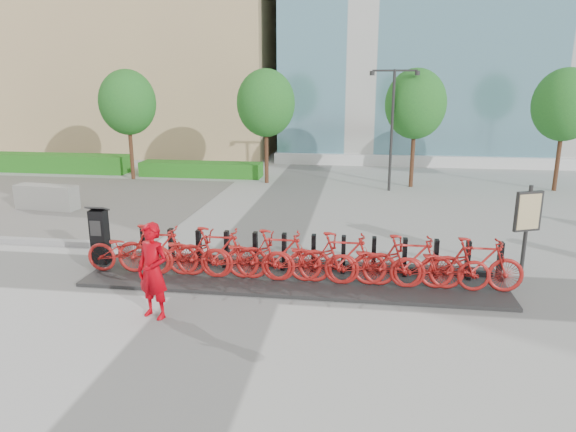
# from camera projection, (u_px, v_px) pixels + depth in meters

# --- Properties ---
(ground) EXTENTS (120.00, 120.00, 0.00)m
(ground) POSITION_uv_depth(u_px,v_px,m) (237.00, 280.00, 11.97)
(ground) COLOR #9C9D97
(gravel_patch) EXTENTS (14.00, 14.00, 0.00)m
(gravel_patch) POSITION_uv_depth(u_px,v_px,m) (30.00, 201.00, 20.05)
(gravel_patch) COLOR #555555
(gravel_patch) RESTS_ON ground
(hedge_a) EXTENTS (10.00, 1.40, 0.90)m
(hedge_a) POSITION_uv_depth(u_px,v_px,m) (36.00, 162.00, 26.72)
(hedge_a) COLOR #1D771D
(hedge_a) RESTS_ON ground
(hedge_b) EXTENTS (6.00, 1.20, 0.70)m
(hedge_b) POSITION_uv_depth(u_px,v_px,m) (201.00, 169.00, 25.22)
(hedge_b) COLOR #1D771D
(hedge_b) RESTS_ON ground
(tree_0) EXTENTS (2.60, 2.60, 5.10)m
(tree_0) POSITION_uv_depth(u_px,v_px,m) (128.00, 102.00, 23.67)
(tree_0) COLOR brown
(tree_0) RESTS_ON ground
(tree_1) EXTENTS (2.60, 2.60, 5.10)m
(tree_1) POSITION_uv_depth(u_px,v_px,m) (266.00, 103.00, 22.77)
(tree_1) COLOR brown
(tree_1) RESTS_ON ground
(tree_2) EXTENTS (2.60, 2.60, 5.10)m
(tree_2) POSITION_uv_depth(u_px,v_px,m) (416.00, 104.00, 21.88)
(tree_2) COLOR brown
(tree_2) RESTS_ON ground
(tree_3) EXTENTS (2.60, 2.60, 5.10)m
(tree_3) POSITION_uv_depth(u_px,v_px,m) (565.00, 105.00, 21.05)
(tree_3) COLOR brown
(tree_3) RESTS_ON ground
(streetlamp) EXTENTS (2.00, 0.20, 5.00)m
(streetlamp) POSITION_uv_depth(u_px,v_px,m) (392.00, 116.00, 21.17)
(streetlamp) COLOR #242424
(streetlamp) RESTS_ON ground
(dock_pad) EXTENTS (9.60, 2.40, 0.08)m
(dock_pad) POSITION_uv_depth(u_px,v_px,m) (293.00, 277.00, 12.07)
(dock_pad) COLOR #262626
(dock_pad) RESTS_ON ground
(dock_rail_posts) EXTENTS (8.74, 0.50, 0.85)m
(dock_rail_posts) POSITION_uv_depth(u_px,v_px,m) (313.00, 252.00, 12.35)
(dock_rail_posts) COLOR black
(dock_rail_posts) RESTS_ON dock_pad
(bike_0) EXTENTS (2.05, 0.71, 1.08)m
(bike_0) POSITION_uv_depth(u_px,v_px,m) (128.00, 251.00, 12.12)
(bike_0) COLOR #A21816
(bike_0) RESTS_ON dock_pad
(bike_1) EXTENTS (1.99, 0.56, 1.19)m
(bike_1) POSITION_uv_depth(u_px,v_px,m) (157.00, 250.00, 12.01)
(bike_1) COLOR #A21816
(bike_1) RESTS_ON dock_pad
(bike_2) EXTENTS (2.05, 0.71, 1.08)m
(bike_2) POSITION_uv_depth(u_px,v_px,m) (187.00, 253.00, 11.93)
(bike_2) COLOR #A21816
(bike_2) RESTS_ON dock_pad
(bike_3) EXTENTS (1.99, 0.56, 1.19)m
(bike_3) POSITION_uv_depth(u_px,v_px,m) (217.00, 252.00, 11.81)
(bike_3) COLOR #A21816
(bike_3) RESTS_ON dock_pad
(bike_4) EXTENTS (2.05, 0.71, 1.08)m
(bike_4) POSITION_uv_depth(u_px,v_px,m) (247.00, 256.00, 11.73)
(bike_4) COLOR #A21816
(bike_4) RESTS_ON dock_pad
(bike_5) EXTENTS (1.99, 0.56, 1.19)m
(bike_5) POSITION_uv_depth(u_px,v_px,m) (278.00, 255.00, 11.61)
(bike_5) COLOR #A21816
(bike_5) RESTS_ON dock_pad
(bike_6) EXTENTS (2.05, 0.71, 1.08)m
(bike_6) POSITION_uv_depth(u_px,v_px,m) (310.00, 259.00, 11.53)
(bike_6) COLOR #A21816
(bike_6) RESTS_ON dock_pad
(bike_7) EXTENTS (1.99, 0.56, 1.19)m
(bike_7) POSITION_uv_depth(u_px,v_px,m) (342.00, 258.00, 11.42)
(bike_7) COLOR #A21816
(bike_7) RESTS_ON dock_pad
(bike_8) EXTENTS (2.05, 0.71, 1.08)m
(bike_8) POSITION_uv_depth(u_px,v_px,m) (375.00, 262.00, 11.33)
(bike_8) COLOR #A21816
(bike_8) RESTS_ON dock_pad
(bike_9) EXTENTS (1.99, 0.56, 1.19)m
(bike_9) POSITION_uv_depth(u_px,v_px,m) (408.00, 261.00, 11.22)
(bike_9) COLOR #A21816
(bike_9) RESTS_ON dock_pad
(bike_10) EXTENTS (2.05, 0.71, 1.08)m
(bike_10) POSITION_uv_depth(u_px,v_px,m) (442.00, 266.00, 11.13)
(bike_10) COLOR #A21816
(bike_10) RESTS_ON dock_pad
(bike_11) EXTENTS (1.99, 0.56, 1.19)m
(bike_11) POSITION_uv_depth(u_px,v_px,m) (476.00, 265.00, 11.02)
(bike_11) COLOR #A21816
(bike_11) RESTS_ON dock_pad
(kiosk) EXTENTS (0.47, 0.40, 1.49)m
(kiosk) POSITION_uv_depth(u_px,v_px,m) (100.00, 236.00, 12.71)
(kiosk) COLOR black
(kiosk) RESTS_ON dock_pad
(worker_red) EXTENTS (0.81, 0.66, 1.91)m
(worker_red) POSITION_uv_depth(u_px,v_px,m) (153.00, 271.00, 9.87)
(worker_red) COLOR #B3000B
(worker_red) RESTS_ON ground
(jersey_barrier) EXTENTS (2.35, 0.83, 0.89)m
(jersey_barrier) POSITION_uv_depth(u_px,v_px,m) (47.00, 197.00, 18.61)
(jersey_barrier) COLOR gray
(jersey_barrier) RESTS_ON ground
(map_sign) EXTENTS (0.68, 0.37, 2.14)m
(map_sign) POSITION_uv_depth(u_px,v_px,m) (528.00, 215.00, 12.19)
(map_sign) COLOR #242424
(map_sign) RESTS_ON ground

